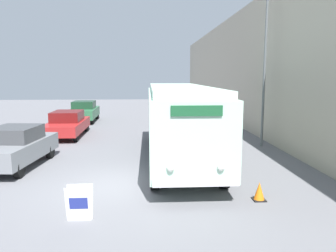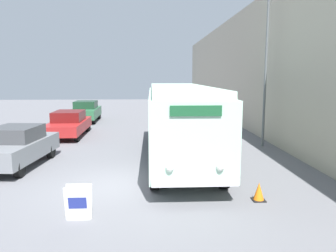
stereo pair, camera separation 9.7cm
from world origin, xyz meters
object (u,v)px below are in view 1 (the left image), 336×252
at_px(parked_car_mid, 67,124).
at_px(parked_car_far, 84,111).
at_px(traffic_cone, 259,191).
at_px(streetlamp, 265,50).
at_px(sign_board, 79,203).
at_px(parked_car_near, 15,147).
at_px(vintage_bus, 179,118).

distance_m(parked_car_mid, parked_car_far, 6.32).
relative_size(parked_car_mid, traffic_cone, 9.07).
bearing_deg(streetlamp, parked_car_far, 137.87).
distance_m(sign_board, traffic_cone, 4.95).
xyz_separation_m(parked_car_mid, parked_car_far, (-0.23, 6.31, 0.07)).
bearing_deg(traffic_cone, parked_car_near, 154.16).
relative_size(sign_board, parked_car_mid, 0.18).
xyz_separation_m(parked_car_near, parked_car_mid, (0.42, 6.55, -0.05)).
height_order(streetlamp, parked_car_near, streetlamp).
xyz_separation_m(vintage_bus, parked_car_far, (-6.27, 12.03, -0.97)).
height_order(vintage_bus, parked_car_mid, vintage_bus).
distance_m(sign_board, parked_car_far, 18.18).
distance_m(streetlamp, traffic_cone, 8.88).
relative_size(vintage_bus, streetlamp, 1.38).
distance_m(parked_car_near, parked_car_mid, 6.56).
height_order(sign_board, parked_car_mid, parked_car_mid).
xyz_separation_m(vintage_bus, parked_car_near, (-6.46, -0.83, -0.99)).
relative_size(vintage_bus, parked_car_mid, 2.17).
xyz_separation_m(vintage_bus, traffic_cone, (1.87, -4.87, -1.52)).
height_order(parked_car_near, parked_car_far, parked_car_far).
distance_m(parked_car_near, parked_car_far, 12.86).
height_order(streetlamp, parked_car_far, streetlamp).
distance_m(parked_car_far, traffic_cone, 18.76).
height_order(sign_board, traffic_cone, sign_board).
height_order(streetlamp, parked_car_mid, streetlamp).
bearing_deg(parked_car_far, parked_car_near, -92.46).
relative_size(sign_board, streetlamp, 0.11).
bearing_deg(parked_car_mid, traffic_cone, -54.21).
bearing_deg(parked_car_far, vintage_bus, -64.07).
bearing_deg(traffic_cone, streetlamp, 70.35).
distance_m(streetlamp, parked_car_near, 12.03).
xyz_separation_m(vintage_bus, sign_board, (-2.98, -5.85, -1.37)).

